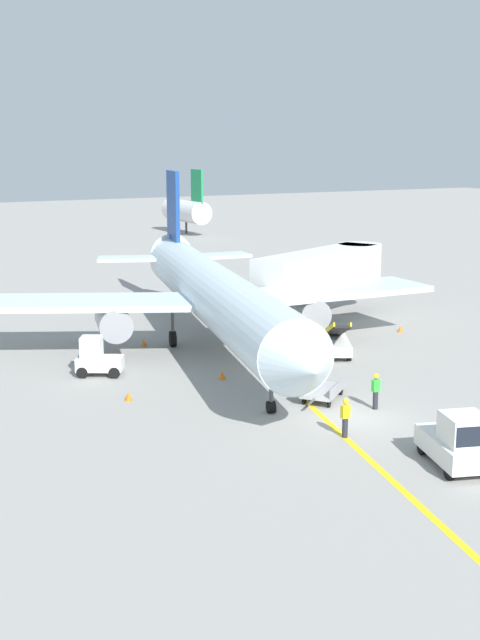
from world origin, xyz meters
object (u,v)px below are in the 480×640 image
Objects in this scene: jet_bridge at (328,268)px; baggage_tug_near_wing at (97,358)px; pushback_tug at (459,442)px; safety_cone_wingtip_left at (144,343)px; belt_loader_forward_hold at (336,342)px; ground_crew_marshaller at (345,416)px; ground_crew_wing_walker at (376,390)px; safety_cone_nose_left at (400,329)px; safety_cone_wingtip_right at (128,396)px; safety_cone_nose_right at (222,375)px; airliner at (213,293)px; baggage_cart_loaded at (323,390)px.

baggage_tug_near_wing is at bearing -161.55° from jet_bridge.
pushback_tug is 23.66m from safety_cone_wingtip_left.
ground_crew_marshaller is (-7.54, -11.39, 0.13)m from belt_loader_forward_hold.
ground_crew_wing_walker is 16.46m from safety_cone_nose_left.
ground_crew_wing_walker is at bearing -34.83° from safety_cone_wingtip_right.
airliner is at bearing 67.39° from safety_cone_nose_right.
safety_cone_wingtip_right is (-5.61, -1.11, 0.00)m from safety_cone_nose_right.
baggage_cart_loaded is 7.78× the size of safety_cone_nose_right.
jet_bridge is at bearing 21.57° from airliner.
baggage_cart_loaded reaches higher than safety_cone_wingtip_right.
pushback_tug is 1.17× the size of baggage_cart_loaded.
safety_cone_nose_left is (12.61, 9.60, -0.25)m from baggage_cart_loaded.
jet_bridge is at bearing 65.82° from pushback_tug.
baggage_tug_near_wing is 6.20× the size of safety_cone_nose_left.
safety_cone_nose_left is 21.50m from safety_cone_wingtip_right.
airliner is 12.01m from jet_bridge.
ground_crew_marshaller is at bearing -87.18° from safety_cone_nose_right.
safety_cone_wingtip_right is (-0.15, -4.93, -0.71)m from baggage_tug_near_wing.
jet_bridge reaches higher than safety_cone_wingtip_left.
belt_loader_forward_hold is 13.86m from safety_cone_wingtip_right.
baggage_tug_near_wing is 14.90m from ground_crew_wing_walker.
safety_cone_nose_left is at bearing -15.39° from safety_cone_wingtip_left.
belt_loader_forward_hold is 9.90m from ground_crew_wing_walker.
jet_bridge reaches higher than safety_cone_nose_left.
safety_cone_wingtip_right is (-8.23, 4.30, -0.25)m from baggage_cart_loaded.
pushback_tug is at bearing -68.29° from ground_crew_marshaller.
jet_bridge is 3.75× the size of baggage_cart_loaded.
safety_cone_nose_left is at bearing 44.22° from ground_crew_marshaller.
ground_crew_marshaller is at bearing 111.71° from pushback_tug.
safety_cone_nose_left is (14.73, 14.33, -0.69)m from ground_crew_marshaller.
pushback_tug is at bearing -80.95° from safety_cone_nose_right.
safety_cone_wingtip_right is (-6.11, 9.02, -0.69)m from ground_crew_marshaller.
belt_loader_forward_hold reaches higher than ground_crew_wing_walker.
airliner reaches higher than baggage_tug_near_wing.
baggage_tug_near_wing is at bearing -166.17° from airliner.
baggage_tug_near_wing is at bearing 129.08° from ground_crew_wing_walker.
baggage_cart_loaded is (-5.42, -6.66, -0.31)m from belt_loader_forward_hold.
belt_loader_forward_hold is 7.79m from safety_cone_nose_left.
safety_cone_nose_left is 1.00× the size of safety_cone_wingtip_left.
baggage_tug_near_wing is 0.80× the size of baggage_cart_loaded.
jet_bridge is at bearing 58.18° from belt_loader_forward_hold.
baggage_cart_loaded is 2.01× the size of ground_crew_wing_walker.
ground_crew_marshaller is (5.96, -13.95, -0.02)m from baggage_tug_near_wing.
baggage_tug_near_wing is at bearing -133.62° from safety_cone_wingtip_left.
safety_cone_wingtip_right is at bearing -139.42° from airliner.
safety_cone_wingtip_left is (-3.27, 2.88, -3.20)m from airliner.
jet_bridge is 20.22m from baggage_tug_near_wing.
airliner reaches higher than safety_cone_wingtip_left.
baggage_tug_near_wing is 6.20× the size of safety_cone_wingtip_right.
jet_bridge is at bearing 54.89° from baggage_cart_loaded.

